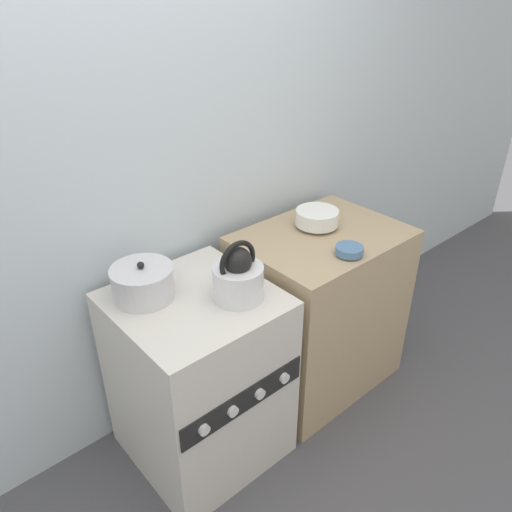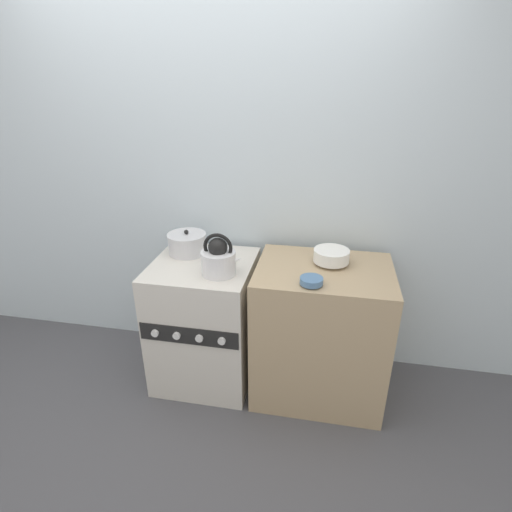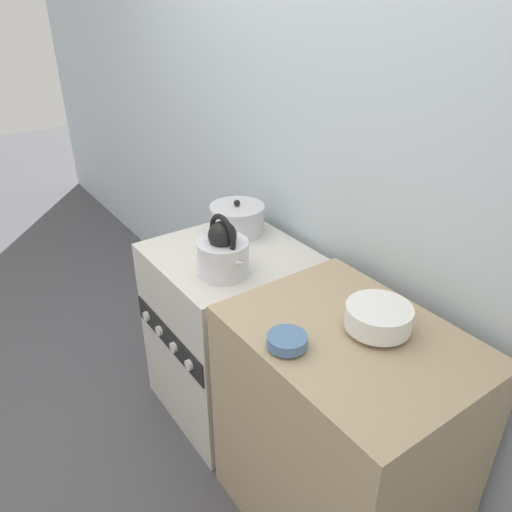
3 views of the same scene
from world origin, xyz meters
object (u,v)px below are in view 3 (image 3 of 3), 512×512
object	(u,v)px
kettle	(223,252)
small_ceramic_bowl	(287,341)
enamel_bowl	(378,317)
cooking_pot	(237,219)
stove	(231,331)

from	to	relation	value
kettle	small_ceramic_bowl	xyz separation A→B (m)	(0.53, -0.11, -0.03)
enamel_bowl	cooking_pot	bearing A→B (deg)	175.43
cooking_pot	small_ceramic_bowl	distance (m)	0.88
stove	kettle	bearing A→B (deg)	-37.96
stove	cooking_pot	size ratio (longest dim) A/B	3.38
enamel_bowl	small_ceramic_bowl	distance (m)	0.30
kettle	cooking_pot	xyz separation A→B (m)	(-0.28, 0.24, -0.03)
stove	cooking_pot	xyz separation A→B (m)	(-0.14, 0.13, 0.48)
stove	small_ceramic_bowl	size ratio (longest dim) A/B	6.81
stove	small_ceramic_bowl	xyz separation A→B (m)	(0.67, -0.22, 0.47)
cooking_pot	stove	bearing A→B (deg)	-44.52
cooking_pot	enamel_bowl	bearing A→B (deg)	-4.57
small_ceramic_bowl	enamel_bowl	bearing A→B (deg)	71.07
enamel_bowl	kettle	bearing A→B (deg)	-164.63
stove	kettle	xyz separation A→B (m)	(0.14, -0.11, 0.50)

